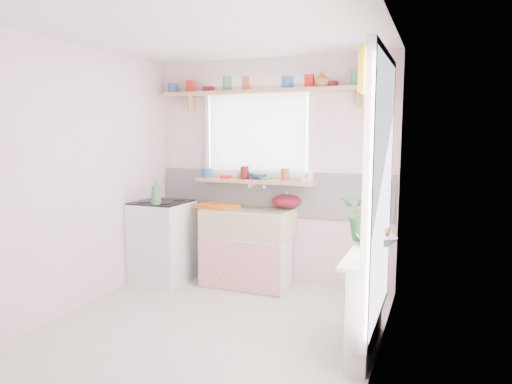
% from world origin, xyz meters
% --- Properties ---
extents(room, '(3.20, 3.20, 3.20)m').
position_xyz_m(room, '(0.66, 0.86, 1.37)').
color(room, beige).
rests_on(room, ground).
extents(sink_unit, '(0.95, 0.65, 1.11)m').
position_xyz_m(sink_unit, '(-0.15, 1.29, 0.43)').
color(sink_unit, white).
rests_on(sink_unit, ground).
extents(cooker, '(0.58, 0.58, 0.93)m').
position_xyz_m(cooker, '(-1.10, 1.05, 0.46)').
color(cooker, white).
rests_on(cooker, ground).
extents(radiator_ledge, '(0.22, 0.95, 0.78)m').
position_xyz_m(radiator_ledge, '(1.30, 0.20, 0.40)').
color(radiator_ledge, white).
rests_on(radiator_ledge, ground).
extents(windowsill, '(1.40, 0.22, 0.04)m').
position_xyz_m(windowsill, '(-0.15, 1.48, 1.14)').
color(windowsill, tan).
rests_on(windowsill, room).
extents(pine_shelf, '(2.52, 0.24, 0.04)m').
position_xyz_m(pine_shelf, '(0.00, 1.47, 2.12)').
color(pine_shelf, tan).
rests_on(pine_shelf, room).
extents(shelf_crockery, '(2.47, 0.11, 0.12)m').
position_xyz_m(shelf_crockery, '(-0.00, 1.47, 2.20)').
color(shelf_crockery, '#3359A5').
rests_on(shelf_crockery, pine_shelf).
extents(sill_crockery, '(1.35, 0.11, 0.12)m').
position_xyz_m(sill_crockery, '(-0.20, 1.48, 1.21)').
color(sill_crockery, '#3359A5').
rests_on(sill_crockery, windowsill).
extents(dish_tray, '(0.48, 0.40, 0.04)m').
position_xyz_m(dish_tray, '(-0.50, 1.25, 0.87)').
color(dish_tray, orange).
rests_on(dish_tray, sink_unit).
extents(colander, '(0.41, 0.41, 0.15)m').
position_xyz_m(colander, '(0.22, 1.50, 0.93)').
color(colander, maroon).
rests_on(colander, sink_unit).
extents(jade_plant, '(0.43, 0.38, 0.47)m').
position_xyz_m(jade_plant, '(1.23, 0.60, 1.01)').
color(jade_plant, '#2A692A').
rests_on(jade_plant, radiator_ledge).
extents(fruit_bowl, '(0.41, 0.41, 0.08)m').
position_xyz_m(fruit_bowl, '(1.33, 0.47, 0.81)').
color(fruit_bowl, silver).
rests_on(fruit_bowl, radiator_ledge).
extents(herb_pot, '(0.11, 0.08, 0.20)m').
position_xyz_m(herb_pot, '(1.33, -0.11, 0.87)').
color(herb_pot, '#336629').
rests_on(herb_pot, radiator_ledge).
extents(soap_bottle_sink, '(0.10, 0.11, 0.19)m').
position_xyz_m(soap_bottle_sink, '(0.22, 1.50, 0.94)').
color(soap_bottle_sink, '#F0F86E').
rests_on(soap_bottle_sink, sink_unit).
extents(sill_cup, '(0.13, 0.13, 0.09)m').
position_xyz_m(sill_cup, '(-0.34, 1.54, 1.20)').
color(sill_cup, beige).
rests_on(sill_cup, windowsill).
extents(sill_bowl, '(0.21, 0.21, 0.06)m').
position_xyz_m(sill_bowl, '(-0.13, 1.54, 1.19)').
color(sill_bowl, '#2F4A9A').
rests_on(sill_bowl, windowsill).
extents(shelf_vase, '(0.19, 0.19, 0.16)m').
position_xyz_m(shelf_vase, '(0.62, 1.41, 2.22)').
color(shelf_vase, '#9A542F').
rests_on(shelf_vase, pine_shelf).
extents(cooker_bottle, '(0.11, 0.11, 0.27)m').
position_xyz_m(cooker_bottle, '(-1.02, 0.83, 1.05)').
color(cooker_bottle, '#3C7841').
rests_on(cooker_bottle, cooker).
extents(fruit, '(0.20, 0.14, 0.10)m').
position_xyz_m(fruit, '(1.34, 0.48, 0.88)').
color(fruit, orange).
rests_on(fruit, fruit_bowl).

